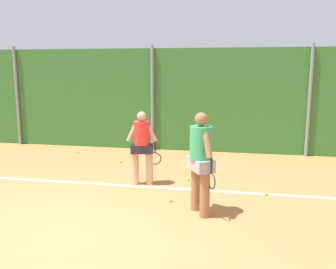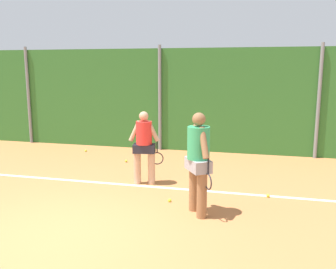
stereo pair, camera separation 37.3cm
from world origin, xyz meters
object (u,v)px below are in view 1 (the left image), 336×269
player_foreground_near (201,158)px  tennis_ball_7 (121,162)px  player_midcourt (142,144)px  tennis_ball_6 (78,152)px  tennis_ball_1 (147,158)px  tennis_ball_8 (170,200)px  tennis_ball_4 (196,159)px  tennis_ball_5 (188,179)px  tennis_ball_2 (267,194)px

player_foreground_near → tennis_ball_7: player_foreground_near is taller
player_midcourt → tennis_ball_6: bearing=127.5°
tennis_ball_1 → tennis_ball_8: (1.27, -3.19, 0.00)m
player_midcourt → tennis_ball_7: (-1.06, 1.68, -0.88)m
tennis_ball_7 → tennis_ball_8: bearing=-54.9°
player_foreground_near → tennis_ball_4: (-0.50, 3.80, -0.98)m
tennis_ball_6 → tennis_ball_8: bearing=-45.3°
tennis_ball_1 → tennis_ball_5: 2.28m
tennis_ball_7 → tennis_ball_8: 3.25m
player_foreground_near → tennis_ball_1: size_ratio=27.50×
tennis_ball_6 → tennis_ball_1: bearing=-9.1°
tennis_ball_5 → tennis_ball_6: size_ratio=1.00×
tennis_ball_6 → tennis_ball_7: size_ratio=1.00×
tennis_ball_6 → tennis_ball_8: (3.52, -3.55, 0.00)m
player_foreground_near → tennis_ball_8: 1.25m
player_foreground_near → tennis_ball_5: player_foreground_near is taller
tennis_ball_5 → tennis_ball_1: bearing=128.9°
tennis_ball_4 → tennis_ball_7: same height
tennis_ball_5 → tennis_ball_8: same height
player_midcourt → tennis_ball_8: (0.81, -0.98, -0.88)m
player_foreground_near → tennis_ball_4: player_foreground_near is taller
tennis_ball_8 → tennis_ball_2: bearing=21.4°
tennis_ball_2 → tennis_ball_4: same height
player_foreground_near → tennis_ball_5: (-0.46, 1.86, -0.98)m
player_midcourt → tennis_ball_2: size_ratio=24.66×
tennis_ball_7 → tennis_ball_8: same height
tennis_ball_6 → tennis_ball_2: bearing=-27.7°
tennis_ball_2 → tennis_ball_4: size_ratio=1.00×
tennis_ball_4 → tennis_ball_5: (0.04, -1.94, 0.00)m
tennis_ball_5 → tennis_ball_6: 4.25m
tennis_ball_8 → player_foreground_near: bearing=-35.6°
player_foreground_near → tennis_ball_1: 4.22m
tennis_ball_1 → tennis_ball_6: 2.27m
tennis_ball_4 → tennis_ball_6: 3.64m
tennis_ball_6 → player_foreground_near: bearing=-44.0°
tennis_ball_1 → tennis_ball_7: size_ratio=1.00×
tennis_ball_1 → tennis_ball_2: same height
player_foreground_near → player_midcourt: (-1.43, 1.42, -0.11)m
tennis_ball_2 → tennis_ball_7: (-3.73, 1.93, 0.00)m
tennis_ball_6 → player_midcourt: bearing=-43.6°
tennis_ball_5 → tennis_ball_7: 2.38m
tennis_ball_2 → tennis_ball_5: size_ratio=1.00×
player_foreground_near → tennis_ball_5: bearing=161.6°
tennis_ball_4 → tennis_ball_5: bearing=-88.9°
player_foreground_near → tennis_ball_8: bearing=-157.9°
tennis_ball_2 → tennis_ball_8: same height
tennis_ball_4 → tennis_ball_8: bearing=-92.1°
tennis_ball_1 → tennis_ball_4: 1.40m
tennis_ball_6 → tennis_ball_4: bearing=-3.1°
tennis_ball_1 → tennis_ball_7: 0.80m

